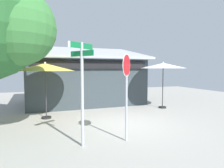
{
  "coord_description": "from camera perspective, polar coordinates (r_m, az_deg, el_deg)",
  "views": [
    {
      "loc": [
        -3.24,
        -7.24,
        2.29
      ],
      "look_at": [
        -0.15,
        1.2,
        1.6
      ],
      "focal_mm": 30.7,
      "sensor_mm": 36.0,
      "label": 1
    }
  ],
  "objects": [
    {
      "name": "patio_umbrella_mustard_left",
      "position": [
        9.32,
        -19.28,
        4.67
      ],
      "size": [
        2.68,
        2.68,
        2.64
      ],
      "color": "black",
      "rests_on": "ground"
    },
    {
      "name": "stop_sign",
      "position": [
        6.03,
        4.34,
        0.69
      ],
      "size": [
        0.5,
        0.53,
        2.77
      ],
      "color": "#A8AAB2",
      "rests_on": "ground"
    },
    {
      "name": "cafe_building",
      "position": [
        13.34,
        -8.26,
        1.17
      ],
      "size": [
        7.71,
        5.4,
        4.05
      ],
      "color": "#333D42",
      "rests_on": "ground"
    },
    {
      "name": "street_sign_post",
      "position": [
        5.64,
        -8.92,
        0.23
      ],
      "size": [
        0.81,
        0.76,
        3.07
      ],
      "color": "#A8AAB2",
      "rests_on": "ground"
    },
    {
      "name": "patio_umbrella_ivory_center",
      "position": [
        11.63,
        15.0,
        5.2
      ],
      "size": [
        2.66,
        2.66,
        2.73
      ],
      "color": "black",
      "rests_on": "ground"
    },
    {
      "name": "ground_plane",
      "position": [
        8.27,
        3.95,
        -12.06
      ],
      "size": [
        28.0,
        28.0,
        0.1
      ],
      "primitive_type": "cube",
      "color": "#9E9B93"
    }
  ]
}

